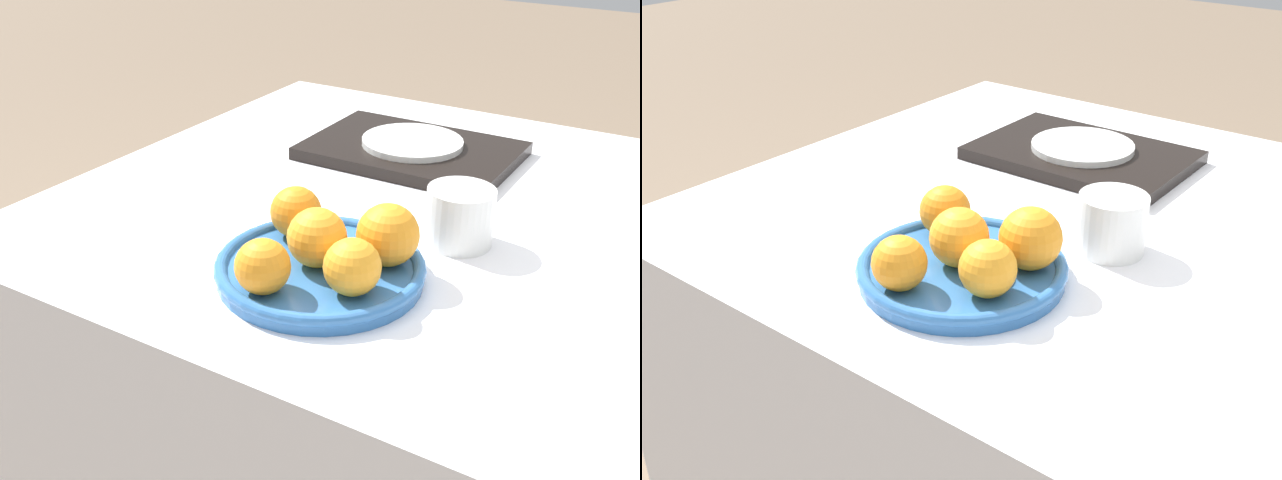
% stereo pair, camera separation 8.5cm
% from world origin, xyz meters
% --- Properties ---
extents(table, '(1.13, 0.90, 0.77)m').
position_xyz_m(table, '(0.00, 0.00, 0.38)').
color(table, white).
rests_on(table, ground_plane).
extents(fruit_platter, '(0.25, 0.25, 0.02)m').
position_xyz_m(fruit_platter, '(-0.09, -0.25, 0.78)').
color(fruit_platter, '#336BAD').
rests_on(fruit_platter, table).
extents(orange_0, '(0.07, 0.07, 0.07)m').
position_xyz_m(orange_0, '(-0.09, -0.24, 0.82)').
color(orange_0, orange).
rests_on(orange_0, fruit_platter).
extents(orange_1, '(0.07, 0.07, 0.07)m').
position_xyz_m(orange_1, '(-0.03, -0.20, 0.82)').
color(orange_1, orange).
rests_on(orange_1, fruit_platter).
extents(orange_2, '(0.06, 0.06, 0.06)m').
position_xyz_m(orange_2, '(-0.03, -0.28, 0.81)').
color(orange_2, orange).
rests_on(orange_2, fruit_platter).
extents(orange_3, '(0.06, 0.06, 0.06)m').
position_xyz_m(orange_3, '(-0.15, -0.20, 0.82)').
color(orange_3, orange).
rests_on(orange_3, fruit_platter).
extents(orange_4, '(0.06, 0.06, 0.06)m').
position_xyz_m(orange_4, '(-0.11, -0.33, 0.81)').
color(orange_4, orange).
rests_on(orange_4, fruit_platter).
extents(serving_tray, '(0.33, 0.23, 0.02)m').
position_xyz_m(serving_tray, '(-0.17, 0.17, 0.78)').
color(serving_tray, black).
rests_on(serving_tray, table).
extents(side_plate, '(0.16, 0.16, 0.01)m').
position_xyz_m(side_plate, '(-0.17, 0.17, 0.79)').
color(side_plate, silver).
rests_on(side_plate, serving_tray).
extents(cup_2, '(0.09, 0.09, 0.07)m').
position_xyz_m(cup_2, '(0.01, -0.08, 0.80)').
color(cup_2, white).
rests_on(cup_2, table).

